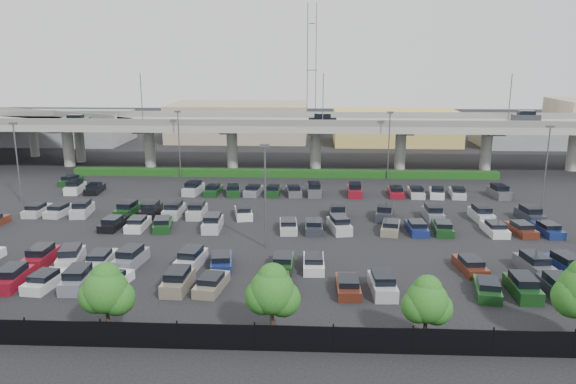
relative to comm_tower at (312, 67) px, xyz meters
The scene contains 10 objects.
ground 75.73m from the comm_tower, 93.09° to the right, with size 280.00×280.00×0.00m, color black.
overpass 43.09m from the comm_tower, 95.67° to the right, with size 150.00×13.00×15.80m.
on_ramp 64.67m from the comm_tower, 151.11° to the right, with size 50.93×30.13×8.80m.
hedge 51.42m from the comm_tower, 94.67° to the right, with size 66.00×1.60×1.10m, color #194012.
fence 103.13m from the comm_tower, 92.28° to the right, with size 70.00×0.10×2.00m.
tree_row 101.30m from the comm_tower, 91.88° to the right, with size 65.07×3.66×5.94m.
parked_cars 79.46m from the comm_tower, 93.54° to the right, with size 63.02×41.63×1.67m.
light_poles 73.06m from the comm_tower, 96.44° to the right, with size 66.90×48.38×10.30m.
distant_buildings 18.96m from the comm_tower, 55.50° to the right, with size 138.00×24.00×9.00m.
comm_tower is the anchor object (origin of this frame).
Camera 1 is at (4.61, -60.48, 18.51)m, focal length 35.00 mm.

